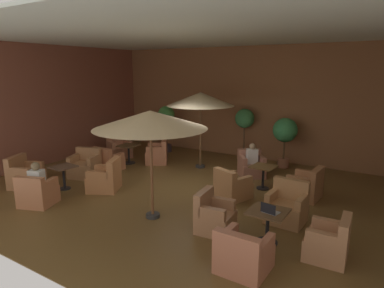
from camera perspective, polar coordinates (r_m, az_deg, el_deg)
The scene contains 31 objects.
ground_plane at distance 9.38m, azimuth -1.46°, elevation -8.04°, with size 11.40×8.97×0.02m, color brown.
wall_back_brick at distance 12.79m, azimuth 9.55°, elevation 6.92°, with size 11.40×0.08×4.14m, color brown.
wall_left_accent at distance 12.85m, azimuth -23.27°, elevation 6.11°, with size 0.08×8.97×4.14m, color brown.
ceiling_slab at distance 8.82m, azimuth -1.62°, elevation 18.30°, with size 11.40×8.97×0.06m, color silver.
cafe_table_front_left at distance 6.71m, azimuth 12.81°, elevation -12.37°, with size 0.71×0.71×0.66m.
armchair_front_left_north at distance 6.61m, azimuth 22.31°, elevation -15.33°, with size 0.73×0.75×0.81m.
armchair_front_left_east at distance 7.74m, azimuth 15.86°, elevation -10.37°, with size 0.82×0.75×0.92m.
armchair_front_left_south at distance 7.09m, azimuth 3.76°, elevation -12.29°, with size 0.77×0.78×0.85m.
armchair_front_left_west at distance 5.88m, azimuth 8.72°, elevation -18.20°, with size 0.82×0.80×0.78m.
cafe_table_front_right at distance 10.02m, azimuth -21.08°, elevation -4.45°, with size 0.63×0.63×0.66m.
armchair_front_right_north at distance 10.69m, azimuth -26.59°, elevation -4.87°, with size 1.01×1.03×0.91m.
armchair_front_right_east at distance 9.15m, azimuth -24.90°, elevation -7.65°, with size 0.95×0.94×0.80m.
armchair_front_right_south at distance 9.61m, azimuth -14.55°, elevation -5.78°, with size 1.06×1.05×0.91m.
armchair_front_right_west at distance 11.04m, azimuth -17.77°, elevation -3.63°, with size 1.04×1.03×0.87m.
cafe_table_mid_center at distance 9.58m, azimuth 12.08°, elevation -4.62°, with size 0.68×0.68×0.66m.
armchair_mid_center_north at distance 9.24m, azimuth 18.78°, elevation -6.88°, with size 0.85×0.86×0.84m.
armchair_mid_center_east at distance 10.73m, azimuth 10.07°, elevation -3.77°, with size 1.05×1.06×0.81m.
armchair_mid_center_south at distance 8.82m, azimuth 6.85°, elevation -7.31°, with size 0.96×0.99×0.81m.
cafe_table_rear_right at distance 12.14m, azimuth -10.76°, elevation -1.10°, with size 0.68×0.68×0.66m.
armchair_rear_right_north at distance 11.46m, azimuth -14.19°, elevation -2.96°, with size 0.80×0.76×0.82m.
armchair_rear_right_east at distance 12.05m, azimuth -5.91°, elevation -1.73°, with size 1.03×1.03×0.85m.
armchair_rear_right_south at distance 13.13m, azimuth -12.33°, elevation -0.85°, with size 1.06×1.06×0.81m.
patio_umbrella_tall_red at distance 11.12m, azimuth 1.46°, elevation 7.61°, with size 2.25×2.25×2.56m.
patio_umbrella_center_beige at distance 7.21m, azimuth -7.14°, elevation 4.07°, with size 2.48×2.48×2.44m.
potted_tree_left_corner at distance 12.49m, azimuth 8.94°, elevation 3.13°, with size 0.71×0.71×1.89m.
potted_tree_mid_left at distance 11.70m, azimuth 15.58°, elevation 1.89°, with size 0.82×0.82×1.71m.
potted_tree_mid_right at distance 13.49m, azimuth -4.39°, elevation 4.28°, with size 0.67×0.67×1.88m.
patron_blue_shirt at distance 9.06m, azimuth -25.01°, elevation -5.11°, with size 0.40×0.34×0.68m.
patron_by_window at distance 10.59m, azimuth 10.21°, elevation -1.78°, with size 0.40×0.39×0.64m.
iced_drink_cup at distance 6.51m, azimuth 13.40°, elevation -11.04°, with size 0.08×0.08×0.11m, color silver.
open_laptop at distance 6.53m, azimuth 13.09°, elevation -10.97°, with size 0.35×0.28×0.20m.
Camera 1 is at (4.82, -7.33, 3.29)m, focal length 31.25 mm.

